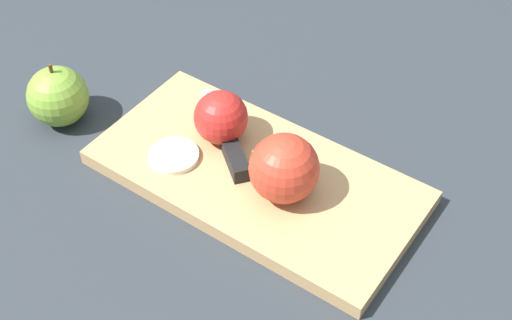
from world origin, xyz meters
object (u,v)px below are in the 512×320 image
object	(u,v)px
apple_half_right	(221,117)
apple_whole	(58,96)
apple_half_left	(284,168)
knife	(231,152)

from	to	relation	value
apple_half_right	apple_whole	world-z (taller)	apple_whole
apple_whole	apple_half_left	bearing A→B (deg)	-177.13
apple_half_left	knife	world-z (taller)	apple_half_left
apple_half_left	knife	size ratio (longest dim) A/B	0.58
apple_whole	knife	bearing A→B (deg)	-171.63
apple_half_right	knife	xyz separation A→B (m)	(-0.03, 0.02, -0.03)
apple_half_left	apple_whole	distance (m)	0.34
apple_half_right	knife	distance (m)	0.05
knife	apple_whole	distance (m)	0.25
apple_half_left	apple_whole	xyz separation A→B (m)	(0.33, 0.02, -0.02)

